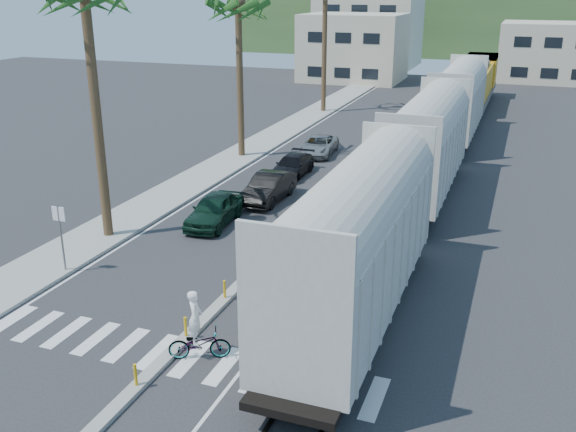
% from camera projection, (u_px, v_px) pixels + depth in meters
% --- Properties ---
extents(ground, '(140.00, 140.00, 0.00)m').
position_uv_depth(ground, '(200.00, 326.00, 22.47)').
color(ground, '#28282B').
rests_on(ground, ground).
extents(sidewalk, '(3.00, 90.00, 0.15)m').
position_uv_depth(sidewalk, '(256.00, 146.00, 47.27)').
color(sidewalk, gray).
rests_on(sidewalk, ground).
extents(rails, '(1.56, 100.00, 0.06)m').
position_uv_depth(rails, '(447.00, 153.00, 45.52)').
color(rails, black).
rests_on(rails, ground).
extents(median, '(0.45, 60.00, 0.85)m').
position_uv_depth(median, '(350.00, 175.00, 40.05)').
color(median, gray).
rests_on(median, ground).
extents(crosswalk, '(14.00, 2.20, 0.01)m').
position_uv_depth(crosswalk, '(171.00, 355.00, 20.70)').
color(crosswalk, silver).
rests_on(crosswalk, ground).
extents(lane_markings, '(9.42, 90.00, 0.01)m').
position_uv_depth(lane_markings, '(339.00, 154.00, 45.22)').
color(lane_markings, silver).
rests_on(lane_markings, ground).
extents(freight_train, '(3.00, 60.94, 5.85)m').
position_uv_depth(freight_train, '(441.00, 127.00, 40.07)').
color(freight_train, '#AFADA0').
rests_on(freight_train, ground).
extents(street_sign, '(0.60, 0.08, 3.00)m').
position_uv_depth(street_sign, '(60.00, 228.00, 25.95)').
color(street_sign, slate).
rests_on(street_sign, ground).
extents(buildings, '(38.00, 27.00, 10.00)m').
position_uv_depth(buildings, '(405.00, 40.00, 86.30)').
color(buildings, '#BAB193').
rests_on(buildings, ground).
extents(hillside, '(80.00, 20.00, 12.00)m').
position_uv_depth(hillside, '(475.00, 18.00, 108.65)').
color(hillside, '#385628').
rests_on(hillside, ground).
extents(car_lead, '(2.47, 4.76, 1.53)m').
position_uv_depth(car_lead, '(214.00, 210.00, 31.79)').
color(car_lead, black).
rests_on(car_lead, ground).
extents(car_second, '(1.79, 4.71, 1.53)m').
position_uv_depth(car_second, '(269.00, 188.00, 35.25)').
color(car_second, black).
rests_on(car_second, ground).
extents(car_third, '(1.85, 4.47, 1.29)m').
position_uv_depth(car_third, '(292.00, 166.00, 39.91)').
color(car_third, black).
rests_on(car_third, ground).
extents(car_rear, '(2.94, 5.05, 1.30)m').
position_uv_depth(car_rear, '(318.00, 146.00, 44.99)').
color(car_rear, '#929496').
rests_on(car_rear, ground).
extents(cyclist, '(2.17, 2.49, 2.36)m').
position_uv_depth(cyclist, '(198.00, 338.00, 20.29)').
color(cyclist, '#9EA0A5').
rests_on(cyclist, ground).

